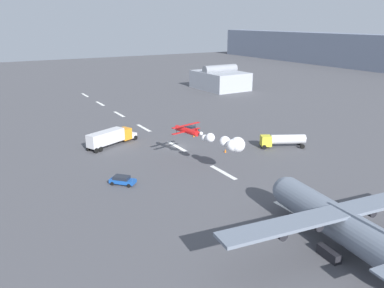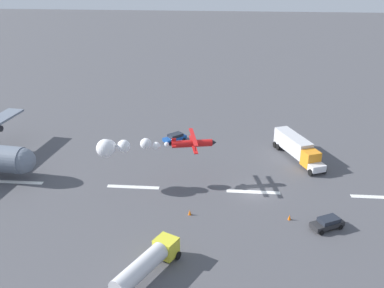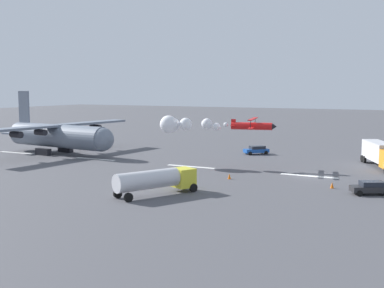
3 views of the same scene
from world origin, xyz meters
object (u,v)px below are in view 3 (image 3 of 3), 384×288
followme_car_yellow (257,150)px  traffic_cone_near (332,185)px  semi_truck_orange (381,153)px  cargo_transport_plane (62,135)px  stunt_biplane_red (191,125)px  fuel_tanker_truck (157,180)px  traffic_cone_far (229,176)px  airport_staff_sedan (371,187)px

followme_car_yellow → traffic_cone_near: 31.31m
semi_truck_orange → followme_car_yellow: size_ratio=2.92×
cargo_transport_plane → stunt_biplane_red: size_ratio=1.91×
fuel_tanker_truck → traffic_cone_far: size_ratio=13.16×
stunt_biplane_red → followme_car_yellow: stunt_biplane_red is taller
cargo_transport_plane → traffic_cone_near: cargo_transport_plane is taller
cargo_transport_plane → stunt_biplane_red: (-26.69, 1.28, 2.90)m
stunt_biplane_red → airport_staff_sedan: size_ratio=3.77×
fuel_tanker_truck → traffic_cone_far: bearing=-105.4°
stunt_biplane_red → traffic_cone_far: bearing=141.1°
followme_car_yellow → airport_staff_sedan: 35.45m
stunt_biplane_red → semi_truck_orange: stunt_biplane_red is taller
fuel_tanker_truck → traffic_cone_far: 13.41m
cargo_transport_plane → stunt_biplane_red: 26.88m
stunt_biplane_red → traffic_cone_near: (-23.13, 7.94, -6.03)m
semi_truck_orange → followme_car_yellow: (21.87, -5.65, -1.29)m
traffic_cone_near → traffic_cone_far: size_ratio=1.00×
traffic_cone_far → airport_staff_sedan: bearing=174.6°
stunt_biplane_red → fuel_tanker_truck: stunt_biplane_red is taller
fuel_tanker_truck → airport_staff_sedan: 24.30m
fuel_tanker_truck → followme_car_yellow: fuel_tanker_truck is taller
fuel_tanker_truck → followme_car_yellow: bearing=-87.7°
fuel_tanker_truck → followme_car_yellow: size_ratio=2.21×
followme_car_yellow → cargo_transport_plane: bearing=27.1°
fuel_tanker_truck → traffic_cone_near: size_ratio=13.16×
traffic_cone_near → followme_car_yellow: bearing=-53.9°
followme_car_yellow → stunt_biplane_red: bearing=74.9°
followme_car_yellow → traffic_cone_far: (-5.05, 25.19, -0.44)m
fuel_tanker_truck → semi_truck_orange: bearing=-122.2°
traffic_cone_near → traffic_cone_far: same height
cargo_transport_plane → traffic_cone_far: cargo_transport_plane is taller
stunt_biplane_red → airport_staff_sedan: bearing=161.0°
traffic_cone_near → airport_staff_sedan: bearing=160.7°
traffic_cone_far → traffic_cone_near: bearing=179.6°
stunt_biplane_red → semi_truck_orange: (-26.54, -11.70, -4.30)m
semi_truck_orange → fuel_tanker_truck: bearing=57.8°
cargo_transport_plane → followme_car_yellow: 35.35m
cargo_transport_plane → airport_staff_sedan: cargo_transport_plane is taller
cargo_transport_plane → followme_car_yellow: bearing=-152.9°
followme_car_yellow → airport_staff_sedan: size_ratio=0.95×
stunt_biplane_red → followme_car_yellow: bearing=-105.1°
airport_staff_sedan → traffic_cone_near: bearing=-19.3°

